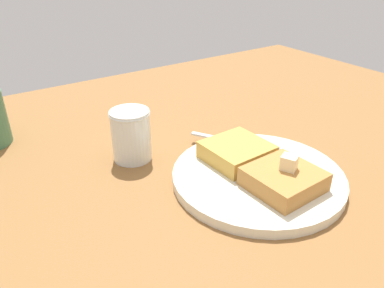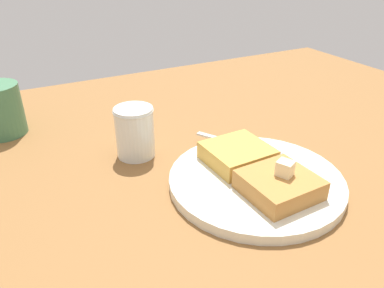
% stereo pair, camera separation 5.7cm
% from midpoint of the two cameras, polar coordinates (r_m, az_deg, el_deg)
% --- Properties ---
extents(table_surface, '(1.16, 1.16, 0.03)m').
position_cam_midpoint_polar(table_surface, '(0.64, 11.31, -3.52)').
color(table_surface, brown).
rests_on(table_surface, ground).
extents(plate, '(0.26, 0.26, 0.02)m').
position_cam_midpoint_polar(plate, '(0.57, 7.14, -4.95)').
color(plate, silver).
rests_on(plate, table_surface).
extents(toast_slice_left, '(0.09, 0.10, 0.03)m').
position_cam_midpoint_polar(toast_slice_left, '(0.53, 10.80, -5.38)').
color(toast_slice_left, '#B2783A').
rests_on(toast_slice_left, plate).
extents(toast_slice_middle, '(0.09, 0.10, 0.03)m').
position_cam_midpoint_polar(toast_slice_middle, '(0.59, 4.08, -1.27)').
color(toast_slice_middle, gold).
rests_on(toast_slice_middle, plate).
extents(butter_pat_primary, '(0.03, 0.03, 0.02)m').
position_cam_midpoint_polar(butter_pat_primary, '(0.52, 11.55, -2.90)').
color(butter_pat_primary, beige).
rests_on(butter_pat_primary, toast_slice_left).
extents(fork, '(0.14, 0.09, 0.00)m').
position_cam_midpoint_polar(fork, '(0.64, 4.78, 0.06)').
color(fork, silver).
rests_on(fork, plate).
extents(syrup_jar, '(0.07, 0.07, 0.09)m').
position_cam_midpoint_polar(syrup_jar, '(0.62, -11.87, 0.99)').
color(syrup_jar, '#55240B').
rests_on(syrup_jar, table_surface).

